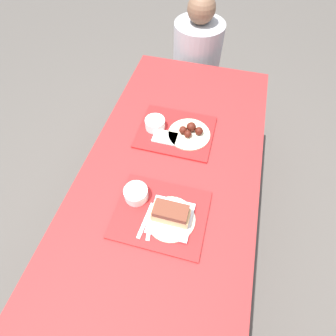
{
  "coord_description": "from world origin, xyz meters",
  "views": [
    {
      "loc": [
        0.17,
        -0.69,
        1.84
      ],
      "look_at": [
        -0.01,
        -0.01,
        0.8
      ],
      "focal_mm": 28.0,
      "sensor_mm": 36.0,
      "label": 1
    }
  ],
  "objects_px": {
    "bowl_coleslaw_near": "(136,193)",
    "wings_plate_far": "(190,132)",
    "brisket_sandwich_plate": "(171,216)",
    "bowl_coleslaw_far": "(155,123)",
    "person_seated_across": "(197,51)",
    "tray_near": "(161,214)",
    "tray_far": "(176,132)"
  },
  "relations": [
    {
      "from": "wings_plate_far",
      "to": "person_seated_across",
      "type": "height_order",
      "value": "person_seated_across"
    },
    {
      "from": "tray_far",
      "to": "brisket_sandwich_plate",
      "type": "xyz_separation_m",
      "value": [
        0.1,
        -0.5,
        0.04
      ]
    },
    {
      "from": "brisket_sandwich_plate",
      "to": "bowl_coleslaw_far",
      "type": "bearing_deg",
      "value": 113.35
    },
    {
      "from": "wings_plate_far",
      "to": "bowl_coleslaw_near",
      "type": "bearing_deg",
      "value": -109.56
    },
    {
      "from": "bowl_coleslaw_near",
      "to": "person_seated_across",
      "type": "height_order",
      "value": "person_seated_across"
    },
    {
      "from": "person_seated_across",
      "to": "tray_near",
      "type": "bearing_deg",
      "value": -85.79
    },
    {
      "from": "bowl_coleslaw_near",
      "to": "wings_plate_far",
      "type": "relative_size",
      "value": 0.47
    },
    {
      "from": "bowl_coleslaw_far",
      "to": "wings_plate_far",
      "type": "bearing_deg",
      "value": -0.43
    },
    {
      "from": "tray_near",
      "to": "person_seated_across",
      "type": "bearing_deg",
      "value": 94.21
    },
    {
      "from": "tray_far",
      "to": "bowl_coleslaw_far",
      "type": "bearing_deg",
      "value": -179.67
    },
    {
      "from": "bowl_coleslaw_near",
      "to": "wings_plate_far",
      "type": "height_order",
      "value": "wings_plate_far"
    },
    {
      "from": "brisket_sandwich_plate",
      "to": "bowl_coleslaw_far",
      "type": "height_order",
      "value": "brisket_sandwich_plate"
    },
    {
      "from": "wings_plate_far",
      "to": "tray_far",
      "type": "bearing_deg",
      "value": 178.44
    },
    {
      "from": "bowl_coleslaw_near",
      "to": "person_seated_across",
      "type": "distance_m",
      "value": 1.32
    },
    {
      "from": "bowl_coleslaw_far",
      "to": "person_seated_across",
      "type": "height_order",
      "value": "person_seated_across"
    },
    {
      "from": "wings_plate_far",
      "to": "person_seated_across",
      "type": "xyz_separation_m",
      "value": [
        -0.13,
        0.88,
        -0.07
      ]
    },
    {
      "from": "tray_near",
      "to": "wings_plate_far",
      "type": "relative_size",
      "value": 1.78
    },
    {
      "from": "brisket_sandwich_plate",
      "to": "bowl_coleslaw_far",
      "type": "relative_size",
      "value": 1.99
    },
    {
      "from": "brisket_sandwich_plate",
      "to": "person_seated_across",
      "type": "bearing_deg",
      "value": 96.17
    },
    {
      "from": "bowl_coleslaw_far",
      "to": "tray_near",
      "type": "bearing_deg",
      "value": -71.0
    },
    {
      "from": "bowl_coleslaw_near",
      "to": "bowl_coleslaw_far",
      "type": "height_order",
      "value": "same"
    },
    {
      "from": "tray_far",
      "to": "bowl_coleslaw_far",
      "type": "distance_m",
      "value": 0.12
    },
    {
      "from": "brisket_sandwich_plate",
      "to": "wings_plate_far",
      "type": "relative_size",
      "value": 0.94
    },
    {
      "from": "bowl_coleslaw_near",
      "to": "brisket_sandwich_plate",
      "type": "relative_size",
      "value": 0.5
    },
    {
      "from": "brisket_sandwich_plate",
      "to": "wings_plate_far",
      "type": "bearing_deg",
      "value": 92.69
    },
    {
      "from": "brisket_sandwich_plate",
      "to": "person_seated_across",
      "type": "distance_m",
      "value": 1.39
    },
    {
      "from": "bowl_coleslaw_near",
      "to": "wings_plate_far",
      "type": "xyz_separation_m",
      "value": [
        0.15,
        0.43,
        -0.01
      ]
    },
    {
      "from": "tray_far",
      "to": "brisket_sandwich_plate",
      "type": "height_order",
      "value": "brisket_sandwich_plate"
    },
    {
      "from": "bowl_coleslaw_far",
      "to": "wings_plate_far",
      "type": "relative_size",
      "value": 0.47
    },
    {
      "from": "wings_plate_far",
      "to": "brisket_sandwich_plate",
      "type": "bearing_deg",
      "value": -87.31
    },
    {
      "from": "tray_near",
      "to": "brisket_sandwich_plate",
      "type": "xyz_separation_m",
      "value": [
        0.05,
        -0.01,
        0.04
      ]
    },
    {
      "from": "tray_near",
      "to": "bowl_coleslaw_far",
      "type": "distance_m",
      "value": 0.52
    }
  ]
}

